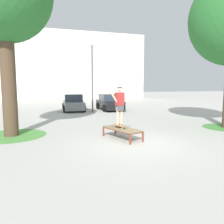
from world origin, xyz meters
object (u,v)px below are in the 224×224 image
object	(u,v)px
skateboard	(120,126)
skater	(120,104)
skate_box	(122,129)
light_post	(92,67)
car_grey	(73,103)
car_black	(109,102)

from	to	relation	value
skateboard	skater	size ratio (longest dim) A/B	0.49
skate_box	light_post	xyz separation A→B (m)	(0.76, 9.63, 3.41)
car_grey	skateboard	bearing A→B (deg)	-87.09
skate_box	light_post	bearing A→B (deg)	85.48
skate_box	skater	distance (m)	1.13
skate_box	car_grey	xyz separation A→B (m)	(-0.64, 11.56, 0.28)
skate_box	skateboard	xyz separation A→B (m)	(-0.06, 0.17, 0.12)
skateboard	light_post	size ratio (longest dim) A/B	0.14
skate_box	skater	bearing A→B (deg)	109.94
skate_box	car_black	distance (m)	11.35
skateboard	car_grey	world-z (taller)	car_grey
skate_box	skateboard	distance (m)	0.22
skateboard	skater	xyz separation A→B (m)	(-0.00, 0.00, 0.99)
skateboard	light_post	distance (m)	10.05
skate_box	light_post	world-z (taller)	light_post
skater	car_black	bearing A→B (deg)	75.83
skateboard	car_black	world-z (taller)	car_black
skate_box	skater	size ratio (longest dim) A/B	1.21
skateboard	car_black	xyz separation A→B (m)	(2.74, 10.86, 0.15)
car_grey	skate_box	bearing A→B (deg)	-86.83
skateboard	light_post	world-z (taller)	light_post
skate_box	car_grey	world-z (taller)	car_grey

